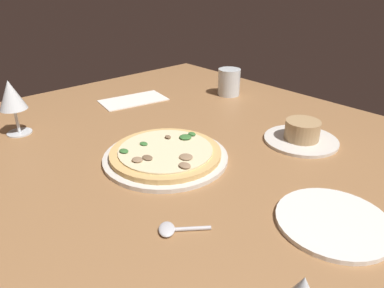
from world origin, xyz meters
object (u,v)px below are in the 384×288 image
at_px(water_glass, 229,84).
at_px(paper_menu, 133,100).
at_px(pizza_main, 166,154).
at_px(wine_glass_near, 11,97).
at_px(side_plate, 333,222).
at_px(spoon, 172,229).
at_px(ramekin_on_saucer, 302,134).

distance_m(water_glass, paper_menu, 0.34).
bearing_deg(water_glass, pizza_main, -63.60).
bearing_deg(water_glass, wine_glass_near, -102.69).
bearing_deg(side_plate, water_glass, 147.46).
bearing_deg(spoon, side_plate, 52.29).
distance_m(side_plate, spoon, 0.28).
bearing_deg(wine_glass_near, pizza_main, 28.58).
height_order(pizza_main, wine_glass_near, wine_glass_near).
bearing_deg(wine_glass_near, paper_menu, 93.14).
distance_m(pizza_main, ramekin_on_saucer, 0.36).
relative_size(pizza_main, ramekin_on_saucer, 1.55).
height_order(ramekin_on_saucer, paper_menu, ramekin_on_saucer).
relative_size(pizza_main, water_glass, 3.16).
xyz_separation_m(pizza_main, side_plate, (0.38, 0.07, -0.01)).
bearing_deg(spoon, paper_menu, 152.18).
bearing_deg(pizza_main, spoon, -35.49).
bearing_deg(side_plate, spoon, -127.71).
relative_size(side_plate, paper_menu, 0.92).
distance_m(pizza_main, side_plate, 0.39).
bearing_deg(paper_menu, spoon, -18.30).
height_order(pizza_main, paper_menu, pizza_main).
xyz_separation_m(wine_glass_near, side_plate, (0.77, 0.28, -0.10)).
height_order(pizza_main, spoon, pizza_main).
height_order(water_glass, spoon, water_glass).
distance_m(side_plate, paper_menu, 0.79).
bearing_deg(spoon, ramekin_on_saucer, 96.19).
bearing_deg(ramekin_on_saucer, spoon, -83.81).
bearing_deg(side_plate, wine_glass_near, -159.81).
relative_size(wine_glass_near, water_glass, 1.60).
bearing_deg(water_glass, ramekin_on_saucer, -20.35).
bearing_deg(spoon, pizza_main, 144.51).
height_order(pizza_main, water_glass, water_glass).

